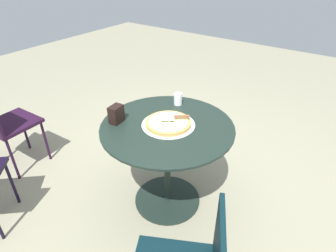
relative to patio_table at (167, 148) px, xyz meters
The scene contains 7 objects.
ground_plane 0.55m from the patio_table, ahead, with size 10.00×10.00×0.00m, color gray.
patio_table is the anchor object (origin of this frame).
pizza_on_tray 0.22m from the patio_table, 77.57° to the right, with size 0.39×0.39×0.05m.
pizza_server 0.26m from the patio_table, 116.30° to the right, with size 0.20×0.17×0.02m.
drinking_cup 0.42m from the patio_table, 69.13° to the right, with size 0.07×0.07×0.09m, color silver.
napkin_dispenser 0.46m from the patio_table, 27.77° to the left, with size 0.10×0.07×0.13m, color black.
patio_chair_far 1.55m from the patio_table, 18.85° to the left, with size 0.42×0.42×0.92m.
Camera 1 is at (-1.01, 1.42, 1.83)m, focal length 30.43 mm.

